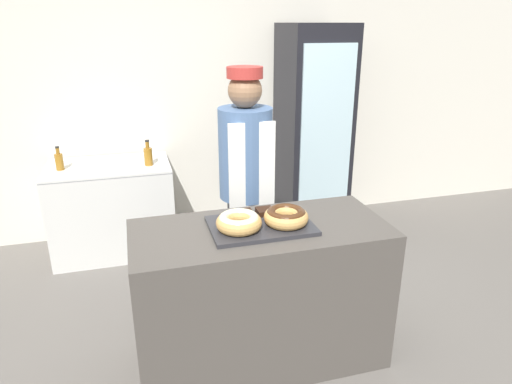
{
  "coord_description": "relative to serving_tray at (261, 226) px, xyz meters",
  "views": [
    {
      "loc": [
        -0.66,
        -2.26,
        1.98
      ],
      "look_at": [
        0.0,
        0.1,
        1.07
      ],
      "focal_mm": 32.0,
      "sensor_mm": 36.0,
      "label": 1
    }
  ],
  "objects": [
    {
      "name": "donut_chocolate_glaze",
      "position": [
        0.14,
        -0.04,
        0.06
      ],
      "size": [
        0.25,
        0.25,
        0.09
      ],
      "color": "tan",
      "rests_on": "serving_tray"
    },
    {
      "name": "chest_freezer",
      "position": [
        -0.88,
        1.74,
        -0.49
      ],
      "size": [
        1.04,
        0.66,
        0.82
      ],
      "color": "silver",
      "rests_on": "ground_plane"
    },
    {
      "name": "display_counter",
      "position": [
        0.0,
        0.0,
        -0.46
      ],
      "size": [
        1.47,
        0.65,
        0.89
      ],
      "color": "#4C4742",
      "rests_on": "ground_plane"
    },
    {
      "name": "brownie_back_right",
      "position": [
        0.06,
        0.13,
        0.03
      ],
      "size": [
        0.1,
        0.1,
        0.03
      ],
      "color": "black",
      "rests_on": "serving_tray"
    },
    {
      "name": "ground_plane",
      "position": [
        0.0,
        0.0,
        -0.9
      ],
      "size": [
        14.0,
        14.0,
        0.0
      ],
      "primitive_type": "plane",
      "color": "#66605B"
    },
    {
      "name": "serving_tray",
      "position": [
        0.0,
        0.0,
        0.0
      ],
      "size": [
        0.58,
        0.39,
        0.02
      ],
      "color": "#2D2D33",
      "rests_on": "display_counter"
    },
    {
      "name": "bottle_amber_b",
      "position": [
        -1.26,
        1.7,
        -0.01
      ],
      "size": [
        0.07,
        0.07,
        0.2
      ],
      "color": "#99661E",
      "rests_on": "chest_freezer"
    },
    {
      "name": "bottle_amber",
      "position": [
        -0.53,
        1.64,
        0.0
      ],
      "size": [
        0.07,
        0.07,
        0.22
      ],
      "color": "#99661E",
      "rests_on": "chest_freezer"
    },
    {
      "name": "wall_back",
      "position": [
        0.0,
        2.13,
        0.45
      ],
      "size": [
        8.0,
        0.06,
        2.7
      ],
      "color": "silver",
      "rests_on": "ground_plane"
    },
    {
      "name": "baker_person",
      "position": [
        0.08,
        0.65,
        0.01
      ],
      "size": [
        0.37,
        0.37,
        1.72
      ],
      "color": "#4C4C51",
      "rests_on": "ground_plane"
    },
    {
      "name": "donut_light_glaze",
      "position": [
        -0.14,
        -0.04,
        0.06
      ],
      "size": [
        0.25,
        0.25,
        0.09
      ],
      "color": "tan",
      "rests_on": "serving_tray"
    },
    {
      "name": "brownie_back_left",
      "position": [
        -0.06,
        0.13,
        0.03
      ],
      "size": [
        0.1,
        0.1,
        0.03
      ],
      "color": "black",
      "rests_on": "serving_tray"
    },
    {
      "name": "beverage_fridge",
      "position": [
        1.02,
        1.73,
        0.09
      ],
      "size": [
        0.59,
        0.65,
        1.98
      ],
      "color": "black",
      "rests_on": "ground_plane"
    }
  ]
}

